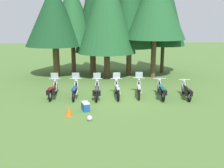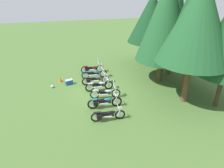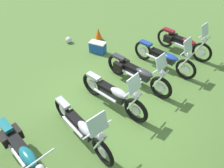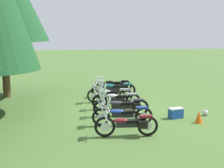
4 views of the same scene
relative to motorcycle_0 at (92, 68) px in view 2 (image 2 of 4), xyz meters
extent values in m
plane|color=#4C7033|center=(3.89, -0.09, -0.47)|extent=(80.00, 80.00, 0.00)
torus|color=black|center=(0.05, 0.78, -0.10)|extent=(0.14, 0.73, 0.73)
cylinder|color=silver|center=(0.05, 0.78, -0.10)|extent=(0.07, 0.29, 0.29)
torus|color=black|center=(-0.05, -0.72, -0.10)|extent=(0.14, 0.73, 0.73)
cylinder|color=silver|center=(-0.05, -0.72, -0.10)|extent=(0.07, 0.29, 0.29)
cube|color=black|center=(0.00, 0.03, -0.01)|extent=(0.26, 0.76, 0.20)
ellipsoid|color=maroon|center=(0.01, 0.24, 0.11)|extent=(0.30, 0.54, 0.16)
cube|color=black|center=(-0.01, -0.17, 0.08)|extent=(0.28, 0.51, 0.10)
cube|color=maroon|center=(-0.04, -0.64, 0.24)|extent=(0.22, 0.45, 0.08)
cylinder|color=silver|center=(-0.04, 0.73, 0.19)|extent=(0.06, 0.34, 0.65)
cylinder|color=silver|center=(0.12, 0.72, 0.19)|extent=(0.06, 0.34, 0.65)
cylinder|color=silver|center=(0.04, 0.64, 0.53)|extent=(0.72, 0.08, 0.04)
sphere|color=silver|center=(0.04, 0.73, 0.41)|extent=(0.18, 0.18, 0.17)
cylinder|color=silver|center=(0.12, -0.14, -0.08)|extent=(0.13, 0.75, 0.08)
cube|color=silver|center=(0.04, 0.66, 0.71)|extent=(0.45, 0.18, 0.39)
cube|color=black|center=(-0.20, -0.51, 0.00)|extent=(0.16, 0.33, 0.26)
cube|color=black|center=(0.13, -0.53, 0.00)|extent=(0.16, 0.33, 0.26)
torus|color=black|center=(1.32, 0.80, -0.12)|extent=(0.12, 0.71, 0.70)
cylinder|color=silver|center=(1.32, 0.80, -0.12)|extent=(0.06, 0.28, 0.27)
torus|color=black|center=(1.27, -0.87, -0.12)|extent=(0.12, 0.71, 0.70)
cylinder|color=silver|center=(1.27, -0.87, -0.12)|extent=(0.06, 0.28, 0.27)
cube|color=black|center=(1.29, -0.04, -0.03)|extent=(0.25, 0.83, 0.20)
ellipsoid|color=navy|center=(1.30, 0.19, 0.09)|extent=(0.29, 0.60, 0.15)
cube|color=black|center=(1.28, -0.27, 0.06)|extent=(0.27, 0.56, 0.10)
cube|color=navy|center=(1.27, -0.79, 0.22)|extent=(0.22, 0.45, 0.08)
cylinder|color=silver|center=(1.23, 0.74, 0.18)|extent=(0.05, 0.34, 0.65)
cylinder|color=silver|center=(1.40, 0.73, 0.18)|extent=(0.05, 0.34, 0.65)
cylinder|color=silver|center=(1.31, 0.66, 0.52)|extent=(0.70, 0.06, 0.04)
sphere|color=silver|center=(1.31, 0.75, 0.40)|extent=(0.17, 0.17, 0.17)
cylinder|color=silver|center=(1.42, -0.23, -0.10)|extent=(0.10, 0.83, 0.08)
cube|color=silver|center=(1.31, 0.68, 0.70)|extent=(0.44, 0.17, 0.39)
torus|color=black|center=(2.61, 0.66, -0.11)|extent=(0.13, 0.72, 0.72)
cylinder|color=silver|center=(2.61, 0.66, -0.11)|extent=(0.06, 0.28, 0.28)
torus|color=black|center=(2.55, -1.03, -0.11)|extent=(0.13, 0.72, 0.72)
cylinder|color=silver|center=(2.55, -1.03, -0.11)|extent=(0.06, 0.28, 0.28)
cube|color=black|center=(2.58, -0.18, -0.01)|extent=(0.22, 0.84, 0.21)
ellipsoid|color=#2D2D33|center=(2.59, 0.05, 0.12)|extent=(0.26, 0.60, 0.17)
cube|color=black|center=(2.57, -0.42, 0.09)|extent=(0.25, 0.56, 0.10)
cube|color=#2D2D33|center=(2.56, -0.95, 0.23)|extent=(0.19, 0.45, 0.08)
cylinder|color=silver|center=(2.53, 0.60, 0.19)|extent=(0.05, 0.34, 0.65)
cylinder|color=silver|center=(2.68, 0.60, 0.19)|extent=(0.05, 0.34, 0.65)
cylinder|color=silver|center=(2.60, 0.52, 0.53)|extent=(0.67, 0.06, 0.04)
sphere|color=silver|center=(2.60, 0.61, 0.41)|extent=(0.18, 0.18, 0.17)
cylinder|color=silver|center=(2.70, -0.37, -0.09)|extent=(0.11, 0.84, 0.08)
cube|color=silver|center=(2.60, 0.54, 0.71)|extent=(0.44, 0.17, 0.39)
cube|color=black|center=(2.41, -0.82, -0.01)|extent=(0.15, 0.32, 0.26)
cube|color=black|center=(2.72, -0.83, -0.01)|extent=(0.15, 0.32, 0.26)
torus|color=black|center=(3.80, 0.63, -0.10)|extent=(0.12, 0.73, 0.73)
cylinder|color=silver|center=(3.80, 0.63, -0.10)|extent=(0.05, 0.28, 0.28)
torus|color=black|center=(3.78, -0.94, -0.10)|extent=(0.12, 0.73, 0.73)
cylinder|color=silver|center=(3.78, -0.94, -0.10)|extent=(0.05, 0.28, 0.28)
cube|color=black|center=(3.79, -0.15, 0.01)|extent=(0.20, 0.78, 0.25)
ellipsoid|color=#9EA0A8|center=(3.79, 0.06, 0.16)|extent=(0.25, 0.56, 0.20)
cube|color=black|center=(3.78, -0.37, 0.13)|extent=(0.23, 0.52, 0.10)
cube|color=#9EA0A8|center=(3.78, -0.86, 0.24)|extent=(0.18, 0.44, 0.08)
cylinder|color=silver|center=(3.72, 0.57, 0.19)|extent=(0.05, 0.34, 0.65)
cylinder|color=silver|center=(3.87, 0.57, 0.19)|extent=(0.05, 0.34, 0.65)
cylinder|color=silver|center=(3.79, 0.49, 0.53)|extent=(0.72, 0.04, 0.04)
sphere|color=silver|center=(3.80, 0.58, 0.41)|extent=(0.17, 0.17, 0.17)
cylinder|color=silver|center=(3.91, -0.33, -0.08)|extent=(0.09, 0.78, 0.08)
cube|color=silver|center=(3.79, 0.51, 0.71)|extent=(0.44, 0.16, 0.39)
torus|color=black|center=(5.23, 0.79, -0.12)|extent=(0.19, 0.71, 0.70)
cylinder|color=silver|center=(5.23, 0.79, -0.12)|extent=(0.09, 0.28, 0.27)
torus|color=black|center=(4.99, -0.80, -0.12)|extent=(0.19, 0.71, 0.70)
cylinder|color=silver|center=(4.99, -0.80, -0.12)|extent=(0.09, 0.28, 0.27)
cube|color=black|center=(5.11, 0.00, -0.02)|extent=(0.30, 0.82, 0.22)
ellipsoid|color=#9EA0A8|center=(5.14, 0.22, 0.11)|extent=(0.32, 0.59, 0.17)
cube|color=black|center=(5.08, -0.22, 0.08)|extent=(0.30, 0.56, 0.10)
cube|color=#9EA0A8|center=(5.00, -0.72, 0.22)|extent=(0.24, 0.46, 0.08)
cylinder|color=silver|center=(5.15, 0.74, 0.18)|extent=(0.09, 0.34, 0.65)
cylinder|color=silver|center=(5.29, 0.72, 0.18)|extent=(0.09, 0.34, 0.65)
cylinder|color=silver|center=(5.21, 0.66, 0.52)|extent=(0.72, 0.14, 0.04)
sphere|color=silver|center=(5.22, 0.74, 0.40)|extent=(0.19, 0.19, 0.17)
cylinder|color=silver|center=(5.20, -0.19, -0.10)|extent=(0.20, 0.80, 0.08)
cube|color=silver|center=(5.21, 0.68, 0.70)|extent=(0.46, 0.22, 0.39)
torus|color=black|center=(6.44, 0.47, -0.09)|extent=(0.19, 0.76, 0.75)
cylinder|color=silver|center=(6.44, 0.47, -0.09)|extent=(0.08, 0.29, 0.29)
torus|color=black|center=(6.28, -1.19, -0.09)|extent=(0.19, 0.76, 0.75)
cylinder|color=silver|center=(6.28, -1.19, -0.09)|extent=(0.08, 0.29, 0.29)
cube|color=black|center=(6.36, -0.36, 0.02)|extent=(0.27, 0.84, 0.25)
ellipsoid|color=#14606B|center=(6.39, -0.13, 0.17)|extent=(0.30, 0.61, 0.19)
cube|color=black|center=(6.34, -0.59, 0.14)|extent=(0.28, 0.57, 0.10)
cube|color=#14606B|center=(6.29, -1.11, 0.25)|extent=(0.22, 0.46, 0.08)
cylinder|color=silver|center=(6.37, 0.41, 0.20)|extent=(0.08, 0.34, 0.65)
cylinder|color=silver|center=(6.51, 0.40, 0.20)|extent=(0.08, 0.34, 0.65)
cylinder|color=silver|center=(6.43, 0.33, 0.54)|extent=(0.76, 0.11, 0.04)
sphere|color=silver|center=(6.44, 0.42, 0.42)|extent=(0.19, 0.19, 0.17)
cylinder|color=silver|center=(6.47, -0.56, -0.07)|extent=(0.16, 0.83, 0.08)
cube|color=black|center=(6.15, -0.98, 0.01)|extent=(0.17, 0.33, 0.26)
cube|color=black|center=(6.46, -1.01, 0.01)|extent=(0.17, 0.33, 0.26)
torus|color=black|center=(7.91, 0.22, -0.14)|extent=(0.17, 0.67, 0.66)
cylinder|color=silver|center=(7.91, 0.22, -0.14)|extent=(0.08, 0.26, 0.25)
torus|color=black|center=(7.75, -1.29, -0.14)|extent=(0.17, 0.67, 0.66)
cylinder|color=silver|center=(7.75, -1.29, -0.14)|extent=(0.08, 0.26, 0.25)
cube|color=black|center=(7.83, -0.54, -0.03)|extent=(0.25, 0.76, 0.23)
ellipsoid|color=black|center=(7.85, -0.33, 0.11)|extent=(0.27, 0.55, 0.18)
cube|color=black|center=(7.81, -0.74, 0.08)|extent=(0.25, 0.52, 0.10)
cube|color=black|center=(7.76, -1.21, 0.18)|extent=(0.20, 0.45, 0.08)
cylinder|color=silver|center=(7.84, 0.16, 0.16)|extent=(0.08, 0.34, 0.65)
cylinder|color=silver|center=(7.97, 0.15, 0.16)|extent=(0.08, 0.34, 0.65)
cylinder|color=silver|center=(7.89, 0.08, 0.50)|extent=(0.66, 0.10, 0.04)
sphere|color=silver|center=(7.90, 0.17, 0.38)|extent=(0.19, 0.19, 0.17)
cylinder|color=silver|center=(7.92, -0.71, -0.12)|extent=(0.16, 0.75, 0.08)
cube|color=black|center=(7.63, -1.07, -0.04)|extent=(0.17, 0.33, 0.26)
cube|color=black|center=(7.91, -1.10, -0.04)|extent=(0.17, 0.33, 0.26)
cylinder|color=brown|center=(-0.65, 6.33, 0.78)|extent=(0.52, 0.52, 2.49)
cone|color=#143D1E|center=(-0.65, 6.33, 4.42)|extent=(4.65, 4.65, 4.79)
cylinder|color=#4C3823|center=(0.67, 7.26, 0.76)|extent=(0.36, 0.36, 2.46)
cone|color=#1E5128|center=(0.67, 7.26, 4.50)|extent=(4.52, 4.52, 5.02)
cylinder|color=brown|center=(2.32, 7.03, 0.47)|extent=(0.49, 0.49, 1.88)
cone|color=#143D1E|center=(2.32, 7.03, 4.77)|extent=(2.90, 2.90, 6.72)
cylinder|color=#4C3823|center=(3.44, 5.44, 0.53)|extent=(0.47, 0.47, 1.99)
cone|color=#1E5128|center=(3.44, 5.44, 4.92)|extent=(4.53, 4.53, 6.79)
cylinder|color=brown|center=(5.34, 6.65, 0.68)|extent=(0.43, 0.43, 2.30)
cone|color=#194723|center=(5.34, 6.65, 5.52)|extent=(4.34, 4.34, 7.37)
cylinder|color=brown|center=(7.14, 5.40, 1.05)|extent=(0.40, 0.40, 3.04)
cone|color=#1E5128|center=(7.14, 5.40, 5.20)|extent=(4.79, 4.79, 5.24)
cylinder|color=#42301E|center=(8.32, 7.19, 0.73)|extent=(0.31, 0.31, 2.39)
cube|color=#19479E|center=(1.99, -2.41, -0.27)|extent=(0.46, 0.65, 0.39)
cube|color=silver|center=(1.99, -2.41, -0.05)|extent=(0.47, 0.66, 0.04)
cone|color=#EA590F|center=(1.21, -3.10, -0.23)|extent=(0.32, 0.32, 0.48)
sphere|color=silver|center=(2.22, -3.82, -0.34)|extent=(0.25, 0.25, 0.25)
camera|label=1|loc=(2.51, -15.02, 3.94)|focal=41.90mm
camera|label=2|loc=(17.30, -3.10, 6.92)|focal=30.83mm
camera|label=3|loc=(7.13, 2.67, 4.05)|focal=35.39mm
camera|label=4|loc=(-10.50, 1.88, 3.28)|focal=51.23mm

